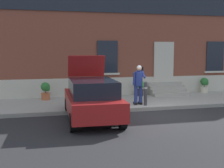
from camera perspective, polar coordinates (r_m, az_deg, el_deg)
name	(u,v)px	position (r m, az deg, el deg)	size (l,w,h in m)	color
ground_plane	(153,116)	(11.59, 8.10, -6.12)	(80.00, 80.00, 0.00)	#232326
sidewalk	(132,102)	(14.16, 3.89, -3.45)	(24.00, 3.60, 0.15)	#99968E
curb_edge	(145,109)	(12.43, 6.50, -4.88)	(24.00, 0.12, 0.15)	gray
building_facade	(119,29)	(16.38, 1.34, 10.73)	(24.00, 1.52, 7.50)	brown
entrance_stoop	(166,90)	(16.18, 10.59, -1.17)	(1.99, 1.28, 0.64)	#9E998E
hatchback_car_red	(92,99)	(10.57, -3.95, -2.88)	(1.89, 4.11, 2.34)	maroon
bollard_near_person	(146,93)	(12.76, 6.57, -1.68)	(0.15, 0.15, 1.04)	#333338
person_on_phone	(139,82)	(12.82, 5.20, 0.35)	(0.51, 0.48, 1.75)	navy
planter_terracotta	(46,91)	(14.48, -12.84, -1.25)	(0.44, 0.44, 0.86)	#B25B38
planter_olive	(95,89)	(14.72, -3.32, -0.98)	(0.44, 0.44, 0.86)	#606B38
planter_charcoal	(140,87)	(15.50, 5.46, -0.62)	(0.44, 0.44, 0.86)	#2D2D30
planter_cream	(204,85)	(17.34, 17.62, -0.14)	(0.44, 0.44, 0.86)	beige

